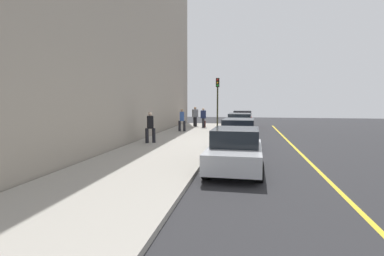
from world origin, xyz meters
TOP-DOWN VIEW (x-y plane):
  - ground_plane at (0.00, 0.00)m, footprint 56.00×56.00m
  - sidewalk at (0.00, -3.30)m, footprint 28.00×4.60m
  - building_facade at (0.00, -6.05)m, footprint 32.00×0.80m
  - lane_stripe_centre at (0.00, 3.20)m, footprint 28.00×0.14m
  - parked_car_red at (-12.37, 0.29)m, footprint 4.55×1.96m
  - parked_car_white at (-6.38, 0.17)m, footprint 4.75×1.98m
  - parked_car_navy at (0.34, 0.24)m, footprint 4.54×2.02m
  - parked_car_silver at (5.78, 0.26)m, footprint 4.16×2.00m
  - pedestrian_navy_coat at (-9.26, -2.97)m, footprint 0.55×0.48m
  - pedestrian_grey_coat at (-10.29, -3.85)m, footprint 0.52×0.56m
  - pedestrian_black_coat at (0.49, -4.57)m, footprint 0.55×0.53m
  - pedestrian_blue_coat at (-5.97, -4.14)m, footprint 0.48×0.55m
  - traffic_light_pole at (-7.33, -1.58)m, footprint 0.35×0.26m
  - rolling_suitcase at (-9.66, -2.94)m, footprint 0.34×0.22m

SIDE VIEW (x-z plane):
  - ground_plane at x=0.00m, z-range 0.00..0.00m
  - lane_stripe_centre at x=0.00m, z-range 0.00..0.01m
  - sidewalk at x=0.00m, z-range 0.00..0.15m
  - rolling_suitcase at x=-9.66m, z-range -0.03..0.89m
  - parked_car_silver at x=5.78m, z-range 0.00..1.51m
  - parked_car_navy at x=0.34m, z-range 0.00..1.51m
  - parked_car_red at x=-12.37m, z-range 0.00..1.51m
  - parked_car_white at x=-6.38m, z-range 0.00..1.52m
  - pedestrian_blue_coat at x=-5.97m, z-range 0.21..1.89m
  - pedestrian_navy_coat at x=-9.26m, z-range 0.21..1.89m
  - pedestrian_black_coat at x=0.49m, z-range 0.21..1.92m
  - pedestrian_grey_coat at x=-10.29m, z-range 0.21..1.96m
  - traffic_light_pole at x=-7.33m, z-range 0.88..4.95m
  - building_facade at x=0.00m, z-range 0.00..15.00m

